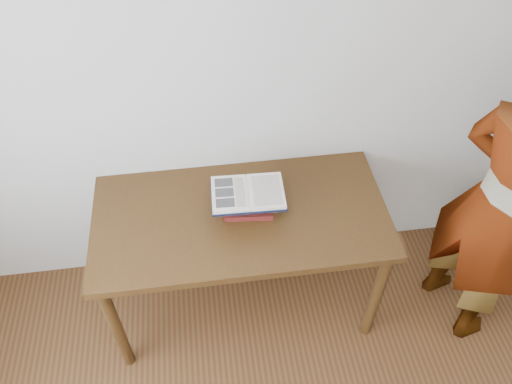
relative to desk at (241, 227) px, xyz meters
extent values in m
cube|color=beige|center=(0.03, 0.37, 0.61)|extent=(3.50, 0.04, 2.60)
cube|color=#422A10|center=(0.00, 0.00, 0.08)|extent=(1.47, 0.74, 0.04)
cylinder|color=#422A10|center=(-0.68, -0.31, -0.32)|extent=(0.06, 0.06, 0.75)
cylinder|color=#422A10|center=(0.68, -0.31, -0.32)|extent=(0.06, 0.06, 0.75)
cylinder|color=#422A10|center=(-0.68, 0.31, -0.32)|extent=(0.06, 0.06, 0.75)
cylinder|color=#422A10|center=(0.68, 0.31, -0.32)|extent=(0.06, 0.06, 0.75)
cube|color=maroon|center=(0.04, 0.04, 0.11)|extent=(0.26, 0.20, 0.03)
cube|color=black|center=(0.05, 0.04, 0.14)|extent=(0.23, 0.14, 0.03)
cube|color=#9E7851|center=(0.06, 0.02, 0.17)|extent=(0.25, 0.18, 0.03)
cube|color=black|center=(0.06, 0.03, 0.20)|extent=(0.20, 0.16, 0.03)
cube|color=black|center=(0.04, 0.01, 0.22)|extent=(0.36, 0.26, 0.01)
cube|color=beige|center=(-0.05, 0.02, 0.24)|extent=(0.18, 0.24, 0.02)
cube|color=beige|center=(0.13, 0.01, 0.24)|extent=(0.18, 0.24, 0.02)
cylinder|color=beige|center=(0.04, 0.01, 0.23)|extent=(0.02, 0.23, 0.01)
cube|color=black|center=(-0.07, 0.09, 0.24)|extent=(0.09, 0.06, 0.00)
cube|color=black|center=(-0.07, 0.02, 0.24)|extent=(0.09, 0.06, 0.00)
cube|color=black|center=(-0.08, -0.05, 0.24)|extent=(0.09, 0.06, 0.00)
cube|color=silver|center=(0.00, 0.02, 0.24)|extent=(0.05, 0.19, 0.00)
cube|color=silver|center=(0.13, 0.01, 0.24)|extent=(0.14, 0.20, 0.00)
imported|color=tan|center=(1.22, -0.21, 0.18)|extent=(0.57, 0.73, 1.75)
camera|label=1|loc=(-0.14, -1.60, 1.98)|focal=35.00mm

